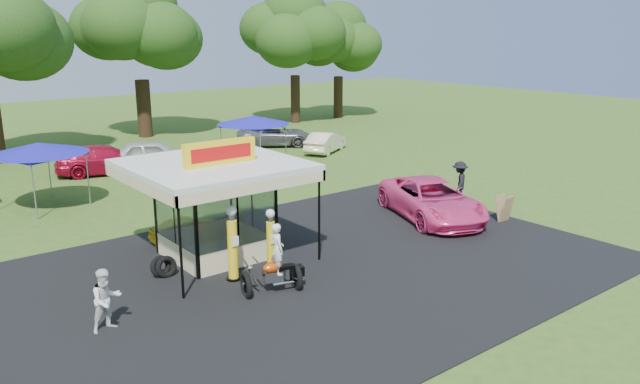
{
  "coord_description": "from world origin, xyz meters",
  "views": [
    {
      "loc": [
        -11.93,
        -13.33,
        7.74
      ],
      "look_at": [
        1.82,
        4.0,
        1.91
      ],
      "focal_mm": 35.0,
      "sensor_mm": 36.0,
      "label": 1
    }
  ],
  "objects_px": {
    "motorcycle": "(276,265)",
    "spectator_west": "(106,300)",
    "gas_station_kiosk": "(215,207)",
    "pink_sedan": "(432,200)",
    "kiosk_car": "(187,228)",
    "bg_car_e": "(325,142)",
    "bg_car_d": "(275,135)",
    "tent_west": "(39,149)",
    "bg_car_c": "(154,155)",
    "gas_pump_right": "(271,243)",
    "a_frame_sign": "(504,209)",
    "bg_car_b": "(106,160)",
    "spectator_east_a": "(459,182)",
    "gas_pump_left": "(233,245)",
    "tent_east": "(253,120)"
  },
  "relations": [
    {
      "from": "a_frame_sign",
      "to": "tent_east",
      "type": "xyz_separation_m",
      "value": [
        -2.1,
        15.68,
        2.06
      ]
    },
    {
      "from": "motorcycle",
      "to": "kiosk_car",
      "type": "height_order",
      "value": "motorcycle"
    },
    {
      "from": "kiosk_car",
      "to": "bg_car_e",
      "type": "distance_m",
      "value": 18.03
    },
    {
      "from": "kiosk_car",
      "to": "tent_east",
      "type": "relative_size",
      "value": 0.68
    },
    {
      "from": "a_frame_sign",
      "to": "tent_west",
      "type": "relative_size",
      "value": 0.26
    },
    {
      "from": "bg_car_d",
      "to": "bg_car_e",
      "type": "bearing_deg",
      "value": -129.99
    },
    {
      "from": "tent_east",
      "to": "bg_car_e",
      "type": "bearing_deg",
      "value": 4.88
    },
    {
      "from": "pink_sedan",
      "to": "tent_west",
      "type": "height_order",
      "value": "tent_west"
    },
    {
      "from": "bg_car_d",
      "to": "bg_car_e",
      "type": "relative_size",
      "value": 1.28
    },
    {
      "from": "a_frame_sign",
      "to": "tent_west",
      "type": "height_order",
      "value": "tent_west"
    },
    {
      "from": "gas_pump_right",
      "to": "tent_west",
      "type": "relative_size",
      "value": 0.52
    },
    {
      "from": "tent_east",
      "to": "pink_sedan",
      "type": "bearing_deg",
      "value": -89.54
    },
    {
      "from": "bg_car_c",
      "to": "tent_east",
      "type": "xyz_separation_m",
      "value": [
        5.18,
        -2.26,
        1.75
      ]
    },
    {
      "from": "gas_pump_right",
      "to": "a_frame_sign",
      "type": "xyz_separation_m",
      "value": [
        10.63,
        -1.34,
        -0.48
      ]
    },
    {
      "from": "motorcycle",
      "to": "spectator_west",
      "type": "relative_size",
      "value": 1.31
    },
    {
      "from": "gas_station_kiosk",
      "to": "bg_car_c",
      "type": "distance_m",
      "value": 14.74
    },
    {
      "from": "motorcycle",
      "to": "pink_sedan",
      "type": "relative_size",
      "value": 0.38
    },
    {
      "from": "spectator_west",
      "to": "spectator_east_a",
      "type": "relative_size",
      "value": 0.9
    },
    {
      "from": "kiosk_car",
      "to": "bg_car_c",
      "type": "bearing_deg",
      "value": -18.46
    },
    {
      "from": "gas_station_kiosk",
      "to": "a_frame_sign",
      "type": "bearing_deg",
      "value": -18.56
    },
    {
      "from": "gas_pump_left",
      "to": "spectator_east_a",
      "type": "distance_m",
      "value": 12.91
    },
    {
      "from": "gas_station_kiosk",
      "to": "bg_car_c",
      "type": "relative_size",
      "value": 1.05
    },
    {
      "from": "gas_pump_left",
      "to": "spectator_west",
      "type": "xyz_separation_m",
      "value": [
        -4.32,
        -0.84,
        -0.33
      ]
    },
    {
      "from": "bg_car_b",
      "to": "spectator_east_a",
      "type": "bearing_deg",
      "value": -131.96
    },
    {
      "from": "kiosk_car",
      "to": "bg_car_e",
      "type": "xyz_separation_m",
      "value": [
        14.88,
        10.18,
        0.19
      ]
    },
    {
      "from": "motorcycle",
      "to": "spectator_west",
      "type": "bearing_deg",
      "value": -172.79
    },
    {
      "from": "pink_sedan",
      "to": "tent_west",
      "type": "distance_m",
      "value": 17.13
    },
    {
      "from": "gas_station_kiosk",
      "to": "spectator_west",
      "type": "distance_m",
      "value": 5.93
    },
    {
      "from": "gas_station_kiosk",
      "to": "gas_pump_left",
      "type": "xyz_separation_m",
      "value": [
        -0.66,
        -2.24,
        -0.6
      ]
    },
    {
      "from": "spectator_west",
      "to": "bg_car_e",
      "type": "xyz_separation_m",
      "value": [
        19.86,
        15.46,
        -0.19
      ]
    },
    {
      "from": "gas_pump_left",
      "to": "motorcycle",
      "type": "xyz_separation_m",
      "value": [
        0.55,
        -1.55,
        -0.31
      ]
    },
    {
      "from": "kiosk_car",
      "to": "bg_car_b",
      "type": "xyz_separation_m",
      "value": [
        1.67,
        12.93,
        0.3
      ]
    },
    {
      "from": "gas_pump_right",
      "to": "tent_west",
      "type": "xyz_separation_m",
      "value": [
        -3.58,
        12.7,
        1.61
      ]
    },
    {
      "from": "bg_car_d",
      "to": "gas_pump_right",
      "type": "bearing_deg",
      "value": 178.1
    },
    {
      "from": "bg_car_e",
      "to": "tent_west",
      "type": "xyz_separation_m",
      "value": [
        -17.82,
        -2.13,
        1.98
      ]
    },
    {
      "from": "gas_pump_left",
      "to": "tent_east",
      "type": "relative_size",
      "value": 0.6
    },
    {
      "from": "pink_sedan",
      "to": "tent_east",
      "type": "relative_size",
      "value": 1.42
    },
    {
      "from": "pink_sedan",
      "to": "bg_car_d",
      "type": "bearing_deg",
      "value": 97.48
    },
    {
      "from": "bg_car_b",
      "to": "tent_east",
      "type": "xyz_separation_m",
      "value": [
        7.5,
        -3.24,
        1.85
      ]
    },
    {
      "from": "pink_sedan",
      "to": "gas_station_kiosk",
      "type": "bearing_deg",
      "value": -168.65
    },
    {
      "from": "spectator_west",
      "to": "a_frame_sign",
      "type": "bearing_deg",
      "value": -8.87
    },
    {
      "from": "pink_sedan",
      "to": "spectator_east_a",
      "type": "relative_size",
      "value": 3.08
    },
    {
      "from": "motorcycle",
      "to": "tent_west",
      "type": "height_order",
      "value": "tent_west"
    },
    {
      "from": "motorcycle",
      "to": "bg_car_d",
      "type": "bearing_deg",
      "value": 71.11
    },
    {
      "from": "gas_station_kiosk",
      "to": "bg_car_c",
      "type": "height_order",
      "value": "gas_station_kiosk"
    },
    {
      "from": "bg_car_d",
      "to": "spectator_east_a",
      "type": "bearing_deg",
      "value": -152.18
    },
    {
      "from": "gas_pump_right",
      "to": "bg_car_c",
      "type": "xyz_separation_m",
      "value": [
        3.35,
        16.6,
        -0.16
      ]
    },
    {
      "from": "kiosk_car",
      "to": "motorcycle",
      "type": "bearing_deg",
      "value": 179.0
    },
    {
      "from": "motorcycle",
      "to": "bg_car_e",
      "type": "distance_m",
      "value": 22.05
    },
    {
      "from": "spectator_west",
      "to": "bg_car_b",
      "type": "height_order",
      "value": "spectator_west"
    }
  ]
}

